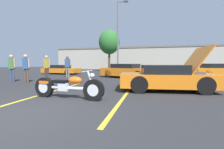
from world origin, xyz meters
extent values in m
plane|color=#2D2D30|center=(0.00, 0.00, 0.00)|extent=(80.00, 80.00, 0.00)
cube|color=yellow|center=(-1.09, 2.64, 0.00)|extent=(0.12, 5.72, 0.01)
cube|color=yellow|center=(2.13, 2.64, 0.00)|extent=(0.12, 5.72, 0.01)
cube|color=#B2AD9E|center=(0.00, 27.88, 2.20)|extent=(32.00, 4.00, 4.40)
cube|color=slate|center=(0.00, 27.88, 4.25)|extent=(32.00, 4.20, 0.30)
cylinder|color=slate|center=(-0.49, 14.11, 4.09)|extent=(0.18, 0.18, 8.18)
cylinder|color=slate|center=(-0.04, 14.11, 8.03)|extent=(0.90, 0.10, 0.10)
cube|color=#4C4C51|center=(0.41, 14.11, 8.03)|extent=(0.44, 0.28, 0.16)
cylinder|color=brown|center=(-2.99, 19.64, 1.53)|extent=(0.32, 0.32, 3.06)
ellipsoid|color=#2D702D|center=(-2.99, 19.64, 4.45)|extent=(3.21, 3.21, 3.69)
cylinder|color=black|center=(1.25, 1.80, 0.36)|extent=(0.72, 0.20, 0.71)
cylinder|color=black|center=(-0.71, 1.90, 0.36)|extent=(0.72, 0.20, 0.71)
cylinder|color=silver|center=(1.25, 1.80, 0.36)|extent=(0.40, 0.19, 0.39)
cylinder|color=silver|center=(-0.71, 1.90, 0.36)|extent=(0.40, 0.19, 0.39)
cylinder|color=silver|center=(0.27, 1.85, 0.37)|extent=(1.67, 0.21, 0.12)
cube|color=silver|center=(0.12, 1.86, 0.41)|extent=(0.37, 0.26, 0.28)
ellipsoid|color=orange|center=(0.56, 1.83, 0.65)|extent=(0.51, 0.31, 0.26)
cube|color=black|center=(-0.02, 1.86, 0.59)|extent=(0.57, 0.29, 0.10)
cube|color=orange|center=(-0.66, 1.90, 0.55)|extent=(0.40, 0.24, 0.10)
cylinder|color=silver|center=(1.15, 1.80, 0.68)|extent=(0.31, 0.09, 0.63)
cylinder|color=silver|center=(1.03, 1.81, 0.97)|extent=(0.07, 0.70, 0.04)
sphere|color=silver|center=(1.20, 1.80, 0.83)|extent=(0.16, 0.16, 0.16)
cylinder|color=silver|center=(-0.16, 1.98, 0.31)|extent=(1.28, 0.16, 0.09)
cube|color=orange|center=(3.79, 4.36, 0.48)|extent=(4.28, 2.34, 0.57)
cube|color=black|center=(3.62, 4.34, 0.96)|extent=(2.03, 1.89, 0.38)
cylinder|color=black|center=(5.14, 3.69, 0.36)|extent=(0.74, 0.30, 0.72)
cylinder|color=black|center=(4.95, 5.33, 0.36)|extent=(0.74, 0.30, 0.72)
cylinder|color=black|center=(2.62, 3.39, 0.36)|extent=(0.74, 0.30, 0.72)
cylinder|color=black|center=(2.43, 5.03, 0.36)|extent=(0.74, 0.30, 0.72)
cube|color=orange|center=(4.95, 4.49, 1.36)|extent=(1.05, 1.81, 1.20)
cube|color=#4C4C51|center=(4.90, 4.49, 0.73)|extent=(0.72, 1.09, 0.28)
cube|color=orange|center=(1.23, 9.75, 0.51)|extent=(4.80, 3.30, 0.65)
cube|color=black|center=(1.07, 9.82, 1.01)|extent=(2.46, 2.23, 0.34)
cylinder|color=black|center=(2.23, 8.52, 0.34)|extent=(0.71, 0.45, 0.68)
cylinder|color=black|center=(2.81, 9.97, 0.34)|extent=(0.71, 0.45, 0.68)
cylinder|color=black|center=(-0.34, 9.53, 0.34)|extent=(0.71, 0.45, 0.68)
cylinder|color=black|center=(0.24, 10.99, 0.34)|extent=(0.71, 0.45, 0.68)
cube|color=orange|center=(-6.63, 12.26, 0.43)|extent=(4.27, 1.98, 0.50)
cube|color=black|center=(-6.80, 12.27, 0.85)|extent=(1.97, 1.67, 0.35)
cylinder|color=black|center=(-5.38, 11.43, 0.32)|extent=(0.65, 0.26, 0.64)
cylinder|color=black|center=(-5.29, 12.95, 0.32)|extent=(0.65, 0.26, 0.64)
cylinder|color=black|center=(-7.97, 11.57, 0.32)|extent=(0.65, 0.26, 0.64)
cylinder|color=black|center=(-7.88, 13.09, 0.32)|extent=(0.65, 0.26, 0.64)
cube|color=orange|center=(8.99, 12.36, 0.50)|extent=(4.75, 2.68, 0.64)
cube|color=black|center=(8.81, 12.33, 1.01)|extent=(2.29, 2.03, 0.38)
cylinder|color=black|center=(7.78, 11.29, 0.33)|extent=(0.69, 0.34, 0.66)
cylinder|color=black|center=(7.47, 12.92, 0.33)|extent=(0.69, 0.34, 0.66)
cylinder|color=#38476B|center=(-5.81, 5.13, 0.43)|extent=(0.12, 0.12, 0.87)
cylinder|color=#38476B|center=(-5.61, 5.13, 0.43)|extent=(0.12, 0.12, 0.87)
cube|color=#4C7F47|center=(-5.71, 5.13, 1.21)|extent=(0.36, 0.20, 0.69)
cylinder|color=tan|center=(-5.93, 5.13, 1.24)|extent=(0.08, 0.08, 0.62)
cylinder|color=tan|center=(-5.49, 5.13, 1.24)|extent=(0.08, 0.08, 0.62)
sphere|color=tan|center=(-5.71, 5.13, 1.67)|extent=(0.23, 0.23, 0.23)
cylinder|color=#333338|center=(-4.35, 6.67, 0.43)|extent=(0.12, 0.12, 0.87)
cylinder|color=#333338|center=(-4.15, 6.67, 0.43)|extent=(0.12, 0.12, 0.87)
cube|color=#B29933|center=(-4.25, 6.67, 1.21)|extent=(0.36, 0.20, 0.69)
cylinder|color=tan|center=(-4.47, 6.67, 1.25)|extent=(0.08, 0.08, 0.62)
cylinder|color=tan|center=(-4.03, 6.67, 1.25)|extent=(0.08, 0.08, 0.62)
sphere|color=tan|center=(-4.25, 6.67, 1.67)|extent=(0.24, 0.24, 0.24)
cylinder|color=brown|center=(-4.66, 5.10, 0.43)|extent=(0.12, 0.12, 0.87)
cylinder|color=brown|center=(-4.46, 5.10, 0.43)|extent=(0.12, 0.12, 0.87)
cube|color=#335B93|center=(-4.56, 5.10, 1.21)|extent=(0.36, 0.20, 0.69)
cylinder|color=tan|center=(-4.78, 5.10, 1.25)|extent=(0.08, 0.08, 0.62)
cylinder|color=tan|center=(-4.34, 5.10, 1.25)|extent=(0.08, 0.08, 0.62)
sphere|color=tan|center=(-4.56, 5.10, 1.67)|extent=(0.24, 0.24, 0.24)
cylinder|color=gray|center=(-3.75, 8.54, 0.45)|extent=(0.12, 0.12, 0.90)
cylinder|color=gray|center=(-3.55, 8.54, 0.45)|extent=(0.12, 0.12, 0.90)
cube|color=#335B93|center=(-3.65, 8.54, 1.25)|extent=(0.36, 0.20, 0.71)
cylinder|color=brown|center=(-3.87, 8.54, 1.29)|extent=(0.08, 0.08, 0.64)
cylinder|color=brown|center=(-3.43, 8.54, 1.29)|extent=(0.08, 0.08, 0.64)
sphere|color=brown|center=(-3.65, 8.54, 1.73)|extent=(0.24, 0.24, 0.24)
camera|label=1|loc=(3.00, -2.78, 1.24)|focal=24.00mm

